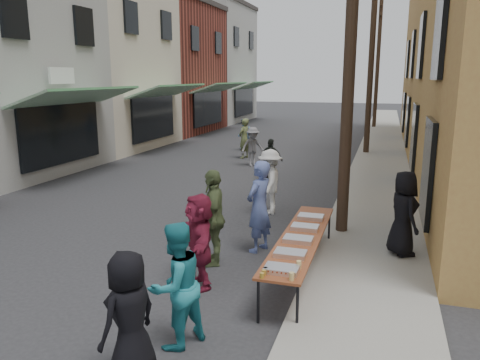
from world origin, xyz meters
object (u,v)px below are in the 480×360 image
Objects in this scene: catering_tray_sausage at (282,269)px; server at (403,213)px; utility_pole_near at (351,31)px; utility_pole_far at (378,63)px; guest_front_c at (176,285)px; utility_pole_mid at (372,55)px; guest_front_a at (129,317)px; serving_table at (301,238)px.

catering_tray_sausage is 3.52m from server.
utility_pole_far is at bearing 90.00° from utility_pole_near.
utility_pole_near is 3.95m from server.
utility_pole_mid is at bearing -159.65° from guest_front_c.
utility_pole_mid is 18.61m from guest_front_a.
serving_table is at bearing -101.08° from utility_pole_near.
utility_pole_mid reaches higher than guest_front_a.
utility_pole_far is 18.00× the size of catering_tray_sausage.
utility_pole_far is at bearing 88.98° from catering_tray_sausage.
guest_front_c is at bearing -95.57° from utility_pole_mid.
utility_pole_far reaches higher than guest_front_a.
serving_table is at bearing 103.44° from server.
utility_pole_near is 4.60m from serving_table.
catering_tray_sausage is 0.31× the size of guest_front_a.
utility_pole_near is 1.00× the size of utility_pole_far.
utility_pole_far is at bearing 90.00° from utility_pole_mid.
utility_pole_near is at bearing -90.00° from utility_pole_mid.
utility_pole_near is at bearing 22.67° from server.
serving_table is at bearing -177.44° from guest_front_c.
serving_table is 2.26m from server.
catering_tray_sausage is (-0.50, -4.20, -3.71)m from utility_pole_near.
guest_front_a is (-1.90, -30.14, -3.69)m from utility_pole_far.
guest_front_c is at bearing -113.36° from serving_table.
catering_tray_sausage is (-0.50, -16.20, -3.71)m from utility_pole_mid.
catering_tray_sausage is 1.62m from guest_front_c.
catering_tray_sausage is 0.29× the size of guest_front_c.
server is (1.77, 3.04, 0.15)m from catering_tray_sausage.
server is (1.77, 1.39, 0.23)m from serving_table.
guest_front_a is at bearing -125.76° from catering_tray_sausage.
catering_tray_sausage is at bearing -91.77° from utility_pole_mid.
utility_pole_near is at bearing -90.00° from utility_pole_far.
utility_pole_far reaches higher than catering_tray_sausage.
guest_front_c is (-1.19, -1.10, 0.07)m from catering_tray_sausage.
utility_pole_near is 5.21× the size of guest_front_c.
utility_pole_mid is 2.25× the size of serving_table.
guest_front_a is (-1.40, -3.59, 0.09)m from serving_table.
utility_pole_far is at bearing -157.38° from guest_front_c.
catering_tray_sausage is at bearing -96.78° from utility_pole_near.
server is at bearing 38.22° from serving_table.
guest_front_c is (-1.69, -29.30, -3.64)m from utility_pole_far.
utility_pole_mid is at bearing -168.71° from guest_front_a.
guest_front_a is 0.93× the size of guest_front_c.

